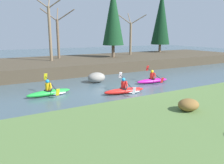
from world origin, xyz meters
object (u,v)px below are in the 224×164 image
at_px(kayaker_lead, 153,80).
at_px(kayaker_middle, 126,90).
at_px(kayaker_trailing, 51,92).
at_px(boulder_midstream, 96,77).

distance_m(kayaker_lead, kayaker_middle, 3.70).
distance_m(kayaker_lead, kayaker_trailing, 7.63).
xyz_separation_m(kayaker_lead, kayaker_trailing, (-7.62, 0.36, -0.02)).
height_order(kayaker_lead, boulder_midstream, kayaker_lead).
bearing_deg(kayaker_lead, boulder_midstream, 152.37).
bearing_deg(kayaker_trailing, kayaker_lead, -9.63).
relative_size(kayaker_middle, boulder_midstream, 2.02).
bearing_deg(boulder_midstream, kayaker_trailing, -154.57).
relative_size(kayaker_middle, kayaker_trailing, 1.00).
bearing_deg(boulder_midstream, kayaker_middle, -85.67).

